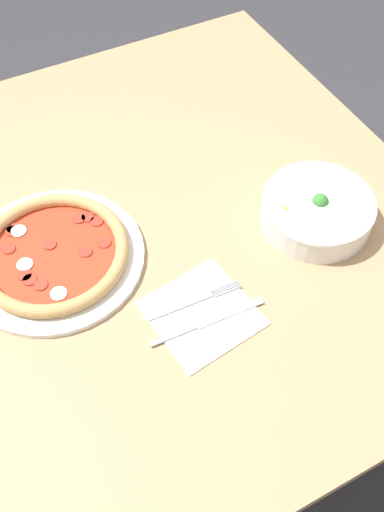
% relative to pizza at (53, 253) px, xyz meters
% --- Properties ---
extents(ground_plane, '(8.00, 8.00, 0.00)m').
position_rel_pizza_xyz_m(ground_plane, '(0.00, 0.26, -0.77)').
color(ground_plane, '#333338').
extents(dining_table, '(1.20, 1.05, 0.75)m').
position_rel_pizza_xyz_m(dining_table, '(0.00, 0.26, -0.11)').
color(dining_table, tan).
rests_on(dining_table, ground_plane).
extents(pizza, '(0.35, 0.35, 0.04)m').
position_rel_pizza_xyz_m(pizza, '(0.00, 0.00, 0.00)').
color(pizza, white).
rests_on(pizza, dining_table).
extents(bowl, '(0.23, 0.23, 0.08)m').
position_rel_pizza_xyz_m(bowl, '(0.16, 0.51, 0.02)').
color(bowl, white).
rests_on(bowl, dining_table).
extents(napkin, '(0.20, 0.20, 0.00)m').
position_rel_pizza_xyz_m(napkin, '(0.24, 0.20, -0.02)').
color(napkin, white).
rests_on(napkin, dining_table).
extents(fork, '(0.02, 0.19, 0.00)m').
position_rel_pizza_xyz_m(fork, '(0.22, 0.19, -0.01)').
color(fork, silver).
rests_on(fork, napkin).
extents(knife, '(0.02, 0.22, 0.01)m').
position_rel_pizza_xyz_m(knife, '(0.27, 0.19, -0.01)').
color(knife, silver).
rests_on(knife, napkin).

